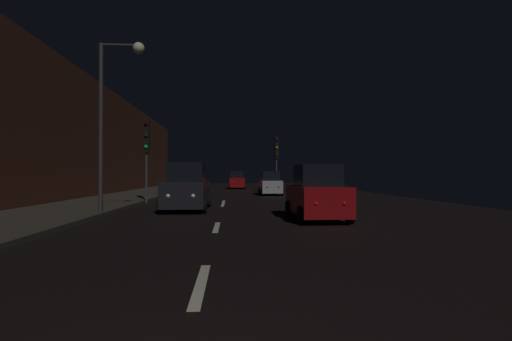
{
  "coord_description": "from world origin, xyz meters",
  "views": [
    {
      "loc": [
        0.44,
        -2.52,
        1.61
      ],
      "look_at": [
        1.94,
        20.08,
        1.84
      ],
      "focal_mm": 26.21,
      "sensor_mm": 36.0,
      "label": 1
    }
  ],
  "objects_px": {
    "traffic_light_far_right": "(277,152)",
    "car_approaching_headlights": "(187,189)",
    "car_parked_right_far": "(270,184)",
    "streetlamp_overhead": "(114,99)",
    "traffic_light_far_left": "(146,142)",
    "car_distant_taillights": "(237,181)",
    "car_parked_right_near": "(316,194)"
  },
  "relations": [
    {
      "from": "streetlamp_overhead",
      "to": "car_approaching_headlights",
      "type": "bearing_deg",
      "value": 44.77
    },
    {
      "from": "car_parked_right_far",
      "to": "streetlamp_overhead",
      "type": "bearing_deg",
      "value": 152.72
    },
    {
      "from": "streetlamp_overhead",
      "to": "car_parked_right_near",
      "type": "distance_m",
      "value": 8.41
    },
    {
      "from": "traffic_light_far_right",
      "to": "car_distant_taillights",
      "type": "xyz_separation_m",
      "value": [
        -3.22,
        10.31,
        -2.6
      ]
    },
    {
      "from": "traffic_light_far_left",
      "to": "traffic_light_far_right",
      "type": "height_order",
      "value": "traffic_light_far_right"
    },
    {
      "from": "car_parked_right_far",
      "to": "car_parked_right_near",
      "type": "height_order",
      "value": "car_parked_right_near"
    },
    {
      "from": "traffic_light_far_left",
      "to": "traffic_light_far_right",
      "type": "relative_size",
      "value": 0.98
    },
    {
      "from": "car_approaching_headlights",
      "to": "traffic_light_far_right",
      "type": "bearing_deg",
      "value": 158.28
    },
    {
      "from": "traffic_light_far_right",
      "to": "car_parked_right_near",
      "type": "bearing_deg",
      "value": -7.19
    },
    {
      "from": "streetlamp_overhead",
      "to": "traffic_light_far_right",
      "type": "bearing_deg",
      "value": 64.1
    },
    {
      "from": "traffic_light_far_left",
      "to": "streetlamp_overhead",
      "type": "bearing_deg",
      "value": -2.11
    },
    {
      "from": "car_approaching_headlights",
      "to": "streetlamp_overhead",
      "type": "bearing_deg",
      "value": -45.23
    },
    {
      "from": "car_parked_right_near",
      "to": "car_approaching_headlights",
      "type": "bearing_deg",
      "value": 53.64
    },
    {
      "from": "car_parked_right_far",
      "to": "traffic_light_far_left",
      "type": "bearing_deg",
      "value": 135.24
    },
    {
      "from": "traffic_light_far_right",
      "to": "car_parked_right_near",
      "type": "relative_size",
      "value": 1.24
    },
    {
      "from": "car_approaching_headlights",
      "to": "car_parked_right_near",
      "type": "bearing_deg",
      "value": 53.64
    },
    {
      "from": "traffic_light_far_left",
      "to": "streetlamp_overhead",
      "type": "xyz_separation_m",
      "value": [
        0.28,
        -6.71,
        1.05
      ]
    },
    {
      "from": "traffic_light_far_right",
      "to": "car_approaching_headlights",
      "type": "distance_m",
      "value": 16.0
    },
    {
      "from": "car_distant_taillights",
      "to": "car_parked_right_near",
      "type": "relative_size",
      "value": 1.01
    },
    {
      "from": "car_approaching_headlights",
      "to": "car_distant_taillights",
      "type": "height_order",
      "value": "car_approaching_headlights"
    },
    {
      "from": "traffic_light_far_left",
      "to": "car_parked_right_near",
      "type": "relative_size",
      "value": 1.21
    },
    {
      "from": "car_approaching_headlights",
      "to": "car_parked_right_near",
      "type": "relative_size",
      "value": 1.08
    },
    {
      "from": "traffic_light_far_left",
      "to": "car_approaching_headlights",
      "type": "relative_size",
      "value": 1.12
    },
    {
      "from": "traffic_light_far_left",
      "to": "car_distant_taillights",
      "type": "height_order",
      "value": "traffic_light_far_left"
    },
    {
      "from": "streetlamp_overhead",
      "to": "car_approaching_headlights",
      "type": "distance_m",
      "value": 4.93
    },
    {
      "from": "traffic_light_far_left",
      "to": "car_distant_taillights",
      "type": "distance_m",
      "value": 21.56
    },
    {
      "from": "streetlamp_overhead",
      "to": "car_parked_right_far",
      "type": "bearing_deg",
      "value": 62.72
    },
    {
      "from": "car_parked_right_near",
      "to": "traffic_light_far_right",
      "type": "bearing_deg",
      "value": -2.5
    },
    {
      "from": "traffic_light_far_left",
      "to": "traffic_light_far_right",
      "type": "distance_m",
      "value": 13.5
    },
    {
      "from": "streetlamp_overhead",
      "to": "car_distant_taillights",
      "type": "relative_size",
      "value": 1.69
    },
    {
      "from": "car_approaching_headlights",
      "to": "car_parked_right_far",
      "type": "height_order",
      "value": "car_approaching_headlights"
    },
    {
      "from": "car_distant_taillights",
      "to": "car_parked_right_far",
      "type": "bearing_deg",
      "value": -169.36
    }
  ]
}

